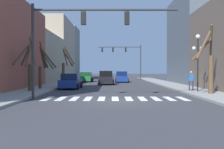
# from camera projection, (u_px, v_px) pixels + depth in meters

# --- Properties ---
(ground_plane) EXTENTS (240.00, 240.00, 0.00)m
(ground_plane) POSITION_uv_depth(u_px,v_px,m) (116.00, 102.00, 15.71)
(ground_plane) COLOR #38383D
(building_row_left) EXTENTS (6.00, 58.30, 13.61)m
(building_row_left) POSITION_uv_depth(u_px,v_px,m) (36.00, 46.00, 39.02)
(building_row_left) COLOR gray
(building_row_left) RESTS_ON ground_plane
(building_row_right) EXTENTS (6.00, 32.30, 11.89)m
(building_row_right) POSITION_uv_depth(u_px,v_px,m) (224.00, 42.00, 27.64)
(building_row_right) COLOR gray
(building_row_right) RESTS_ON ground_plane
(crosswalk_stripes) EXTENTS (9.45, 2.60, 0.01)m
(crosswalk_stripes) POSITION_uv_depth(u_px,v_px,m) (115.00, 99.00, 17.39)
(crosswalk_stripes) COLOR white
(crosswalk_stripes) RESTS_ON ground_plane
(traffic_signal_near) EXTENTS (9.48, 0.28, 6.20)m
(traffic_signal_near) POSITION_uv_depth(u_px,v_px,m) (78.00, 28.00, 16.94)
(traffic_signal_near) COLOR #2D2D2D
(traffic_signal_near) RESTS_ON ground_plane
(traffic_signal_far) EXTENTS (8.36, 0.28, 6.77)m
(traffic_signal_far) POSITION_uv_depth(u_px,v_px,m) (125.00, 54.00, 50.71)
(traffic_signal_far) COLOR #2D2D2D
(traffic_signal_far) RESTS_ON ground_plane
(street_lamp_right_corner) EXTENTS (0.95, 0.36, 4.68)m
(street_lamp_right_corner) POSITION_uv_depth(u_px,v_px,m) (198.00, 51.00, 21.53)
(street_lamp_right_corner) COLOR black
(street_lamp_right_corner) RESTS_ON sidewalk_right
(car_parked_left_far) EXTENTS (2.03, 4.66, 1.55)m
(car_parked_left_far) POSITION_uv_depth(u_px,v_px,m) (71.00, 81.00, 26.96)
(car_parked_left_far) COLOR navy
(car_parked_left_far) RESTS_ON ground_plane
(car_driving_away_lane) EXTENTS (2.04, 4.15, 1.80)m
(car_driving_away_lane) POSITION_uv_depth(u_px,v_px,m) (106.00, 78.00, 34.29)
(car_driving_away_lane) COLOR black
(car_driving_away_lane) RESTS_ON ground_plane
(car_parked_right_mid) EXTENTS (2.02, 4.47, 1.69)m
(car_parked_right_mid) POSITION_uv_depth(u_px,v_px,m) (122.00, 77.00, 40.90)
(car_parked_right_mid) COLOR navy
(car_parked_right_mid) RESTS_ON ground_plane
(car_parked_left_near) EXTENTS (2.10, 4.65, 1.56)m
(car_parked_left_near) POSITION_uv_depth(u_px,v_px,m) (86.00, 77.00, 42.51)
(car_parked_left_near) COLOR #236B38
(car_parked_left_near) RESTS_ON ground_plane
(pedestrian_on_right_sidewalk) EXTENTS (0.72, 0.28, 1.66)m
(pedestrian_on_right_sidewalk) POSITION_uv_depth(u_px,v_px,m) (191.00, 79.00, 22.63)
(pedestrian_on_right_sidewalk) COLOR #282D47
(pedestrian_on_right_sidewalk) RESTS_ON sidewalk_right
(street_tree_left_mid) EXTENTS (1.51, 2.53, 5.11)m
(street_tree_left_mid) POSITION_uv_depth(u_px,v_px,m) (65.00, 66.00, 34.98)
(street_tree_left_mid) COLOR brown
(street_tree_left_mid) RESTS_ON sidewalk_left
(street_tree_right_far) EXTENTS (2.20, 2.97, 5.19)m
(street_tree_right_far) POSITION_uv_depth(u_px,v_px,m) (209.00, 63.00, 19.55)
(street_tree_right_far) COLOR brown
(street_tree_right_far) RESTS_ON sidewalk_right
(street_tree_left_near) EXTENTS (1.77, 1.45, 4.52)m
(street_tree_left_near) POSITION_uv_depth(u_px,v_px,m) (28.00, 67.00, 21.96)
(street_tree_left_near) COLOR #473828
(street_tree_left_near) RESTS_ON sidewalk_left
(street_tree_right_mid) EXTENTS (1.89, 2.74, 4.47)m
(street_tree_right_mid) POSITION_uv_depth(u_px,v_px,m) (43.00, 66.00, 25.00)
(street_tree_right_mid) COLOR #473828
(street_tree_right_mid) RESTS_ON sidewalk_left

